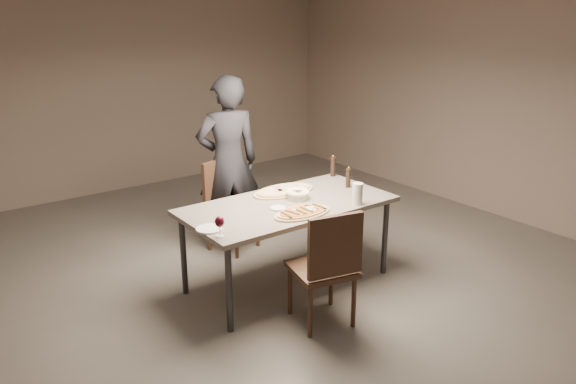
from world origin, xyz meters
TOP-DOWN VIEW (x-y plane):
  - room at (0.00, 0.00)m, footprint 7.00×7.00m
  - dining_table at (0.00, 0.00)m, footprint 1.80×0.90m
  - zucchini_pizza at (-0.06, -0.28)m, footprint 0.52×0.29m
  - ham_pizza at (0.15, 0.26)m, footprint 0.61×0.34m
  - bread_basket at (0.14, 0.05)m, footprint 0.21×0.21m
  - oil_dish at (-0.15, -0.07)m, footprint 0.13×0.13m
  - pepper_mill_left at (0.83, 0.38)m, footprint 0.06×0.06m
  - pepper_mill_right at (0.71, 0.02)m, footprint 0.05×0.05m
  - carafe at (0.45, -0.37)m, footprint 0.09×0.09m
  - wine_glass at (-0.83, -0.29)m, footprint 0.07×0.07m
  - side_plate at (-0.83, -0.12)m, footprint 0.20×0.20m
  - chair_near at (-0.19, -0.74)m, footprint 0.54×0.54m
  - chair_far at (-0.02, 1.01)m, footprint 0.55×0.55m
  - diner at (0.06, 1.08)m, footprint 0.71×0.56m

SIDE VIEW (x-z plane):
  - chair_far at x=-0.02m, z-range 0.05..0.96m
  - chair_near at x=-0.19m, z-range 0.06..1.00m
  - dining_table at x=0.00m, z-range 0.32..1.07m
  - side_plate at x=-0.83m, z-range 0.75..0.76m
  - oil_dish at x=-0.15m, z-range 0.75..0.77m
  - ham_pizza at x=0.15m, z-range 0.75..0.78m
  - zucchini_pizza at x=-0.06m, z-range 0.74..0.79m
  - bread_basket at x=0.14m, z-range 0.76..0.83m
  - pepper_mill_right at x=0.71m, z-range 0.74..0.94m
  - carafe at x=0.45m, z-range 0.75..0.94m
  - pepper_mill_left at x=0.83m, z-range 0.74..0.96m
  - wine_glass at x=-0.83m, z-range 0.78..0.94m
  - diner at x=0.06m, z-range 0.00..1.73m
  - room at x=0.00m, z-range -2.10..4.90m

